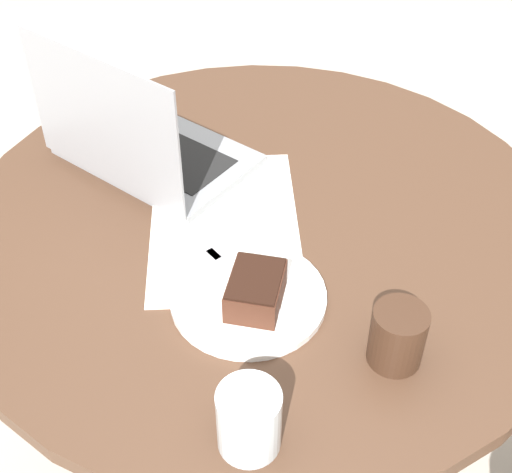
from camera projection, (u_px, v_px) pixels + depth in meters
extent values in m
plane|color=#B7AD9E|center=(261.00, 460.00, 1.70)|extent=(12.00, 12.00, 0.00)
cylinder|color=#4C3323|center=(261.00, 458.00, 1.70)|extent=(0.58, 0.58, 0.02)
cylinder|color=#4C3323|center=(261.00, 362.00, 1.45)|extent=(0.10, 0.10, 0.72)
cylinder|color=#4C3323|center=(263.00, 223.00, 1.19)|extent=(1.02, 1.02, 0.03)
cube|color=white|center=(224.00, 223.00, 1.17)|extent=(0.43, 0.36, 0.00)
cylinder|color=white|center=(248.00, 297.00, 1.04)|extent=(0.23, 0.23, 0.01)
cube|color=#472619|center=(256.00, 291.00, 1.01)|extent=(0.11, 0.09, 0.05)
cube|color=black|center=(256.00, 278.00, 0.99)|extent=(0.10, 0.08, 0.00)
cube|color=silver|center=(242.00, 281.00, 1.05)|extent=(0.10, 0.15, 0.00)
cube|color=silver|center=(213.00, 255.00, 1.10)|extent=(0.04, 0.04, 0.00)
cylinder|color=#3D2619|center=(397.00, 336.00, 0.94)|extent=(0.07, 0.07, 0.09)
cylinder|color=silver|center=(249.00, 420.00, 0.84)|extent=(0.08, 0.08, 0.09)
cube|color=gray|center=(158.00, 154.00, 1.30)|extent=(0.30, 0.39, 0.02)
cube|color=black|center=(157.00, 150.00, 1.29)|extent=(0.20, 0.30, 0.00)
cube|color=gray|center=(102.00, 122.00, 1.15)|extent=(0.10, 0.32, 0.24)
cube|color=black|center=(104.00, 121.00, 1.15)|extent=(0.10, 0.30, 0.22)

